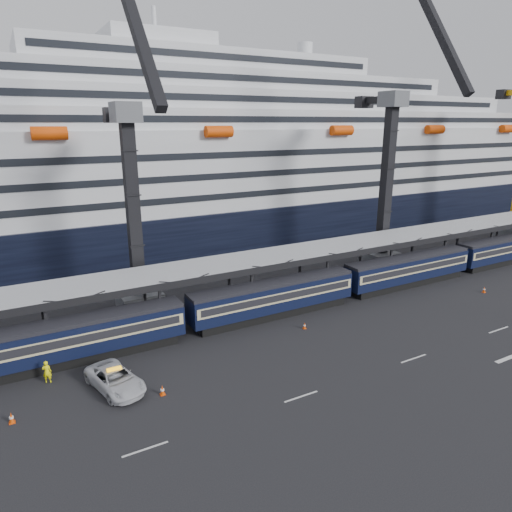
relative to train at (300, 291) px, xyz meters
name	(u,v)px	position (x,y,z in m)	size (l,w,h in m)	color
ground	(396,336)	(4.65, -10.00, -2.20)	(260.00, 260.00, 0.00)	black
lane_markings	(498,339)	(12.80, -15.23, -2.19)	(111.00, 4.27, 0.02)	beige
train	(300,291)	(0.00, 0.00, 0.00)	(133.05, 3.00, 4.05)	black
canopy	(314,250)	(4.65, 4.00, 3.05)	(130.00, 6.25, 5.53)	gray
cruise_ship	(201,169)	(3.57, 35.99, 10.14)	(214.09, 28.84, 34.00)	black
crane_dark_near	(134,203)	(-15.35, 8.59, 9.73)	(4.50, 17.75, 35.08)	#474A4E
crane_dark_mid	(389,173)	(19.65, 7.59, 11.16)	(4.50, 18.24, 39.64)	#474A4E
pickup_truck	(115,379)	(-21.42, -6.10, -1.36)	(2.79, 6.04, 1.68)	#BABCC2
worker	(47,372)	(-25.97, -2.50, -1.25)	(0.69, 0.45, 1.90)	#FFF60D
traffic_cone_b	(11,418)	(-28.69, -6.86, -1.80)	(0.41, 0.41, 0.82)	#DB4206
traffic_cone_c	(162,390)	(-18.48, -8.64, -1.80)	(0.40, 0.40, 0.81)	#DB4206
traffic_cone_d	(304,326)	(-2.28, -4.28, -1.87)	(0.33, 0.33, 0.67)	#DB4206
traffic_cone_e	(484,290)	(22.85, -6.53, -1.82)	(0.38, 0.38, 0.76)	#DB4206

